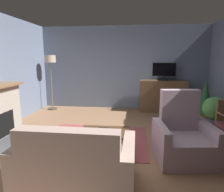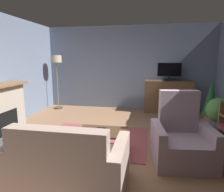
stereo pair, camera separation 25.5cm
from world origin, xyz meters
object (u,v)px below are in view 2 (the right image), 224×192
(tv_cabinet, at_px, (168,97))
(tv_remote, at_px, (101,128))
(television, at_px, (169,71))
(cat, at_px, (56,131))
(sofa_floral, at_px, (69,166))
(potted_plant_leafy_by_curtain, at_px, (211,99))
(floor_lamp, at_px, (56,65))
(coffee_table, at_px, (103,133))
(potted_plant_on_hearth_side, at_px, (218,114))
(armchair_beside_cabinet, at_px, (181,141))
(folded_newspaper, at_px, (94,131))

(tv_cabinet, distance_m, tv_remote, 3.40)
(television, height_order, cat, television)
(sofa_floral, xyz_separation_m, potted_plant_leafy_by_curtain, (2.64, 3.35, 0.32))
(potted_plant_leafy_by_curtain, height_order, floor_lamp, floor_lamp)
(television, height_order, potted_plant_leafy_by_curtain, television)
(television, distance_m, floor_lamp, 3.71)
(cat, bearing_deg, coffee_table, -25.91)
(television, distance_m, sofa_floral, 4.63)
(potted_plant_on_hearth_side, bearing_deg, potted_plant_leafy_by_curtain, 83.74)
(sofa_floral, bearing_deg, armchair_beside_cabinet, 34.21)
(sofa_floral, height_order, armchair_beside_cabinet, armchair_beside_cabinet)
(potted_plant_leafy_by_curtain, bearing_deg, cat, -155.63)
(sofa_floral, height_order, cat, sofa_floral)
(armchair_beside_cabinet, relative_size, potted_plant_on_hearth_side, 1.35)
(potted_plant_leafy_by_curtain, bearing_deg, floor_lamp, 171.04)
(tv_remote, xyz_separation_m, folded_newspaper, (-0.11, -0.14, -0.01))
(potted_plant_leafy_by_curtain, bearing_deg, television, 139.75)
(potted_plant_leafy_by_curtain, bearing_deg, potted_plant_on_hearth_side, -96.26)
(tv_cabinet, relative_size, potted_plant_leafy_by_curtain, 1.23)
(coffee_table, xyz_separation_m, folded_newspaper, (-0.16, -0.04, 0.05))
(armchair_beside_cabinet, distance_m, potted_plant_on_hearth_side, 1.63)
(tv_cabinet, distance_m, television, 0.84)
(coffee_table, distance_m, cat, 1.37)
(coffee_table, bearing_deg, television, 65.53)
(tv_cabinet, relative_size, cat, 2.04)
(tv_remote, distance_m, potted_plant_on_hearth_side, 2.65)
(tv_remote, relative_size, cat, 0.23)
(television, xyz_separation_m, floor_lamp, (-3.71, -0.12, 0.17))
(folded_newspaper, bearing_deg, coffee_table, 3.47)
(television, height_order, folded_newspaper, television)
(potted_plant_leafy_by_curtain, xyz_separation_m, potted_plant_on_hearth_side, (-0.11, -0.99, -0.13))
(tv_cabinet, bearing_deg, tv_remote, -115.57)
(folded_newspaper, relative_size, potted_plant_leafy_by_curtain, 0.25)
(tv_cabinet, bearing_deg, cat, -135.57)
(television, height_order, sofa_floral, television)
(potted_plant_leafy_by_curtain, relative_size, cat, 1.65)
(coffee_table, xyz_separation_m, tv_remote, (-0.05, 0.11, 0.06))
(coffee_table, height_order, potted_plant_on_hearth_side, potted_plant_on_hearth_side)
(sofa_floral, xyz_separation_m, potted_plant_on_hearth_side, (2.53, 2.36, 0.19))
(potted_plant_leafy_by_curtain, height_order, cat, potted_plant_leafy_by_curtain)
(tv_cabinet, relative_size, sofa_floral, 0.99)
(tv_cabinet, bearing_deg, sofa_floral, -110.72)
(tv_cabinet, distance_m, potted_plant_leafy_by_curtain, 1.39)
(folded_newspaper, distance_m, cat, 1.26)
(armchair_beside_cabinet, distance_m, potted_plant_leafy_by_curtain, 2.54)
(folded_newspaper, distance_m, sofa_floral, 1.07)
(coffee_table, xyz_separation_m, potted_plant_on_hearth_side, (2.34, 1.26, 0.14))
(tv_cabinet, distance_m, floor_lamp, 3.85)
(potted_plant_on_hearth_side, distance_m, cat, 3.63)
(tv_cabinet, distance_m, armchair_beside_cabinet, 3.21)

